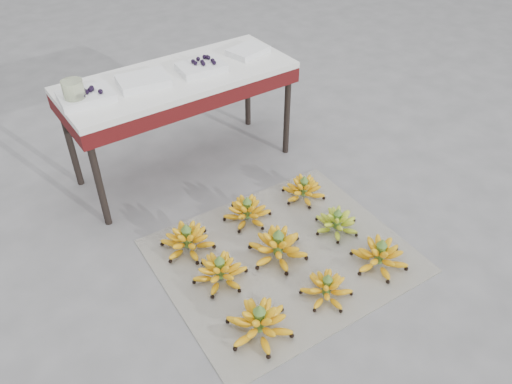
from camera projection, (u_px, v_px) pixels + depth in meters
ground at (277, 264)px, 2.59m from camera, size 60.00×60.00×0.00m
newspaper_mat at (283, 256)px, 2.63m from camera, size 1.30×1.11×0.01m
bunch_front_left at (259, 323)px, 2.22m from camera, size 0.34×0.34×0.19m
bunch_front_center at (327, 288)px, 2.39m from camera, size 0.32×0.32×0.15m
bunch_front_right at (380, 256)px, 2.54m from camera, size 0.32×0.32×0.18m
bunch_mid_left at (220, 271)px, 2.47m from camera, size 0.33×0.33×0.17m
bunch_mid_center at (278, 247)px, 2.59m from camera, size 0.34×0.34×0.19m
bunch_mid_right at (337, 222)px, 2.75m from camera, size 0.32×0.32×0.15m
bunch_back_left at (187, 240)px, 2.63m from camera, size 0.36×0.36×0.17m
bunch_back_center at (247, 211)px, 2.82m from camera, size 0.32×0.32×0.16m
bunch_back_right at (304, 190)px, 2.98m from camera, size 0.28×0.28×0.16m
vendor_table at (179, 86)px, 2.91m from camera, size 1.36×0.54×0.65m
tray_far_left at (86, 96)px, 2.60m from camera, size 0.29×0.22×0.07m
tray_left at (143, 81)px, 2.75m from camera, size 0.30×0.24×0.04m
tray_right at (202, 67)px, 2.88m from camera, size 0.28×0.22×0.07m
tray_far_right at (248, 51)px, 3.08m from camera, size 0.27×0.22×0.04m
glass_jar at (74, 93)px, 2.53m from camera, size 0.13×0.13×0.14m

